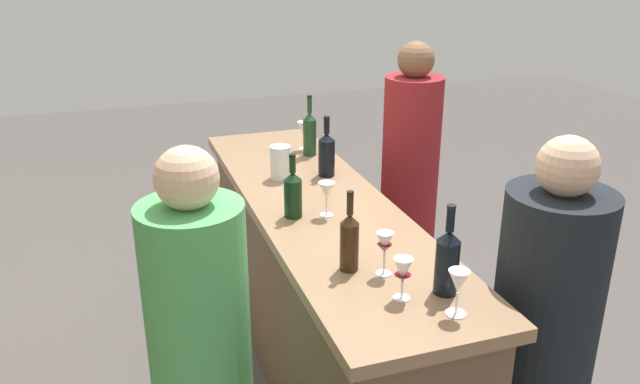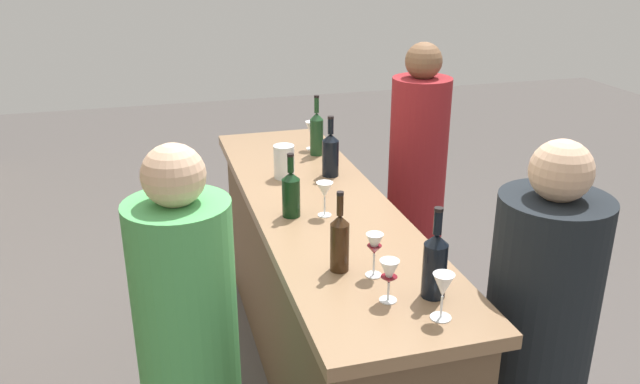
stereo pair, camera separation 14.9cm
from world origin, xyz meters
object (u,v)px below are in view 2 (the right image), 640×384
at_px(wine_glass_near_left, 312,130).
at_px(person_left_guest, 416,194).
at_px(wine_bottle_center_dark_green, 291,193).
at_px(water_pitcher, 284,162).
at_px(wine_glass_far_left, 389,274).
at_px(wine_glass_far_center, 325,191).
at_px(wine_glass_near_right, 374,247).
at_px(wine_bottle_leftmost_near_black, 435,263).
at_px(wine_glass_near_center, 443,287).
at_px(person_center_guest, 536,345).
at_px(wine_bottle_second_right_near_black, 330,153).
at_px(person_right_guest, 190,360).
at_px(wine_bottle_second_left_amber_brown, 340,241).
at_px(wine_bottle_rightmost_olive_green, 317,132).

distance_m(wine_glass_near_left, person_left_guest, 0.69).
height_order(wine_bottle_center_dark_green, water_pitcher, wine_bottle_center_dark_green).
height_order(wine_glass_far_left, wine_glass_far_center, wine_glass_far_center).
bearing_deg(wine_glass_near_right, wine_bottle_leftmost_near_black, -141.58).
height_order(wine_bottle_leftmost_near_black, wine_glass_near_center, wine_bottle_leftmost_near_black).
bearing_deg(wine_bottle_center_dark_green, person_left_guest, -55.57).
bearing_deg(wine_glass_far_left, wine_glass_near_right, -3.18).
bearing_deg(wine_glass_near_center, person_center_guest, -73.84).
height_order(wine_bottle_center_dark_green, person_left_guest, person_left_guest).
bearing_deg(wine_bottle_center_dark_green, wine_bottle_second_right_near_black, -34.78).
bearing_deg(wine_bottle_second_right_near_black, person_right_guest, 140.82).
distance_m(water_pitcher, person_left_guest, 0.83).
xyz_separation_m(wine_glass_near_right, person_left_guest, (1.18, -0.69, -0.33)).
bearing_deg(person_center_guest, wine_glass_far_left, -4.58).
bearing_deg(wine_glass_near_left, wine_bottle_second_left_amber_brown, 169.04).
bearing_deg(person_left_guest, wine_bottle_rightmost_olive_green, -21.46).
bearing_deg(wine_glass_far_left, wine_bottle_leftmost_near_black, -93.90).
distance_m(wine_glass_near_left, water_pitcher, 0.49).
height_order(wine_glass_far_left, person_left_guest, person_left_guest).
distance_m(wine_bottle_leftmost_near_black, wine_bottle_center_dark_green, 0.84).
relative_size(wine_glass_near_left, wine_glass_near_right, 0.98).
xyz_separation_m(wine_glass_near_right, person_right_guest, (0.04, 0.66, -0.38)).
bearing_deg(wine_glass_near_right, wine_glass_near_left, -6.57).
height_order(wine_bottle_rightmost_olive_green, wine_glass_near_right, wine_bottle_rightmost_olive_green).
height_order(wine_bottle_second_right_near_black, person_center_guest, person_center_guest).
distance_m(wine_bottle_second_left_amber_brown, wine_bottle_center_dark_green, 0.52).
relative_size(wine_bottle_second_left_amber_brown, wine_glass_near_left, 1.90).
xyz_separation_m(wine_bottle_center_dark_green, person_left_guest, (0.58, -0.85, -0.32)).
relative_size(wine_bottle_second_left_amber_brown, person_right_guest, 0.21).
relative_size(wine_glass_far_left, wine_glass_far_center, 0.98).
bearing_deg(wine_glass_far_center, wine_glass_far_left, -179.29).
bearing_deg(wine_bottle_leftmost_near_black, wine_glass_near_center, 165.72).
bearing_deg(wine_glass_far_left, wine_bottle_rightmost_olive_green, -6.63).
height_order(wine_bottle_center_dark_green, wine_bottle_second_right_near_black, wine_bottle_second_right_near_black).
bearing_deg(wine_bottle_second_left_amber_brown, wine_bottle_second_right_near_black, -14.60).
distance_m(person_center_guest, person_right_guest, 1.26).
height_order(wine_glass_near_right, wine_glass_far_left, wine_glass_near_right).
bearing_deg(water_pitcher, person_center_guest, -151.94).
height_order(wine_bottle_rightmost_olive_green, person_left_guest, person_left_guest).
xyz_separation_m(wine_bottle_second_right_near_black, person_center_guest, (-1.22, -0.44, -0.40)).
xyz_separation_m(wine_bottle_center_dark_green, person_right_guest, (-0.55, 0.50, -0.37)).
height_order(wine_bottle_rightmost_olive_green, wine_glass_far_left, wine_bottle_rightmost_olive_green).
bearing_deg(wine_bottle_second_right_near_black, person_center_guest, -160.28).
height_order(wine_bottle_second_right_near_black, wine_glass_near_center, wine_bottle_second_right_near_black).
relative_size(wine_bottle_center_dark_green, wine_bottle_second_right_near_black, 0.92).
relative_size(wine_glass_near_left, wine_glass_far_center, 1.05).
bearing_deg(water_pitcher, wine_bottle_center_dark_green, 170.94).
relative_size(water_pitcher, person_center_guest, 0.12).
relative_size(wine_bottle_second_right_near_black, water_pitcher, 1.84).
height_order(wine_bottle_second_left_amber_brown, wine_glass_near_left, wine_bottle_second_left_amber_brown).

